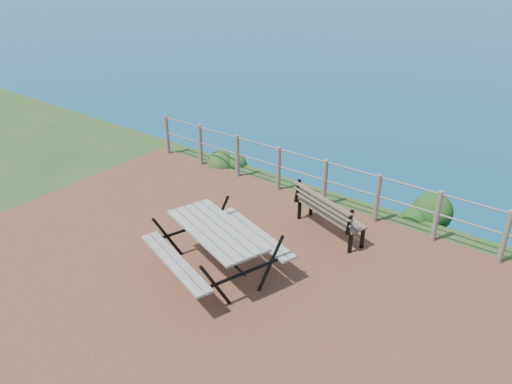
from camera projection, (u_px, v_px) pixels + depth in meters
ground at (217, 284)px, 8.02m from camera, size 10.00×7.00×0.12m
safety_railing at (325, 180)px, 10.13m from camera, size 9.40×0.10×1.00m
picnic_table at (217, 245)px, 8.07m from camera, size 2.09×1.61×0.82m
park_bench at (331, 206)px, 9.13m from camera, size 1.59×0.87×0.87m
shrub_lip_west at (225, 162)px, 12.37m from camera, size 0.77×0.77×0.51m
shrub_lip_east at (423, 212)px, 10.11m from camera, size 0.84×0.84×0.61m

